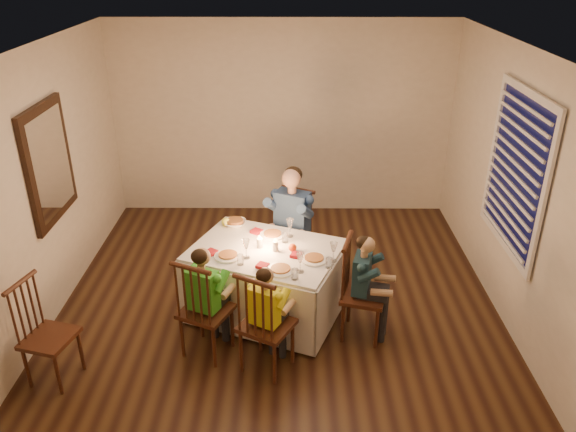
{
  "coord_description": "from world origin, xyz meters",
  "views": [
    {
      "loc": [
        0.13,
        -4.78,
        3.4
      ],
      "look_at": [
        0.1,
        0.15,
        1.01
      ],
      "focal_mm": 35.0,
      "sensor_mm": 36.0,
      "label": 1
    }
  ],
  "objects_px": {
    "chair_end": "(361,333)",
    "child_yellow": "(267,366)",
    "chair_near_right": "(267,366)",
    "child_green": "(209,351)",
    "serving_bowl": "(235,223)",
    "chair_adult": "(291,275)",
    "chair_extra": "(59,377)",
    "adult": "(291,275)",
    "chair_near_left": "(209,351)",
    "dining_table": "(266,267)",
    "child_teal": "(361,333)"
  },
  "relations": [
    {
      "from": "chair_end",
      "to": "child_yellow",
      "type": "distance_m",
      "value": 1.01
    },
    {
      "from": "chair_near_right",
      "to": "child_green",
      "type": "xyz_separation_m",
      "value": [
        -0.55,
        0.21,
        0.0
      ]
    },
    {
      "from": "child_yellow",
      "to": "serving_bowl",
      "type": "bearing_deg",
      "value": -45.22
    },
    {
      "from": "chair_adult",
      "to": "child_green",
      "type": "bearing_deg",
      "value": -94.71
    },
    {
      "from": "chair_extra",
      "to": "adult",
      "type": "bearing_deg",
      "value": -34.75
    },
    {
      "from": "chair_near_left",
      "to": "chair_end",
      "type": "height_order",
      "value": "same"
    },
    {
      "from": "adult",
      "to": "chair_end",
      "type": "bearing_deg",
      "value": -32.68
    },
    {
      "from": "adult",
      "to": "child_green",
      "type": "relative_size",
      "value": 1.19
    },
    {
      "from": "dining_table",
      "to": "serving_bowl",
      "type": "height_order",
      "value": "serving_bowl"
    },
    {
      "from": "chair_adult",
      "to": "child_yellow",
      "type": "distance_m",
      "value": 1.56
    },
    {
      "from": "chair_adult",
      "to": "serving_bowl",
      "type": "relative_size",
      "value": 4.51
    },
    {
      "from": "dining_table",
      "to": "chair_end",
      "type": "bearing_deg",
      "value": 0.81
    },
    {
      "from": "dining_table",
      "to": "chair_extra",
      "type": "bearing_deg",
      "value": -129.49
    },
    {
      "from": "chair_adult",
      "to": "chair_extra",
      "type": "relative_size",
      "value": 1.05
    },
    {
      "from": "chair_near_right",
      "to": "adult",
      "type": "bearing_deg",
      "value": -68.93
    },
    {
      "from": "chair_extra",
      "to": "serving_bowl",
      "type": "xyz_separation_m",
      "value": [
        1.44,
        1.48,
        0.77
      ]
    },
    {
      "from": "dining_table",
      "to": "child_green",
      "type": "xyz_separation_m",
      "value": [
        -0.51,
        -0.62,
        -0.53
      ]
    },
    {
      "from": "chair_near_left",
      "to": "child_yellow",
      "type": "xyz_separation_m",
      "value": [
        0.55,
        -0.21,
        0.0
      ]
    },
    {
      "from": "chair_adult",
      "to": "child_yellow",
      "type": "height_order",
      "value": "child_yellow"
    },
    {
      "from": "child_teal",
      "to": "serving_bowl",
      "type": "relative_size",
      "value": 4.73
    },
    {
      "from": "dining_table",
      "to": "chair_end",
      "type": "height_order",
      "value": "dining_table"
    },
    {
      "from": "child_green",
      "to": "child_teal",
      "type": "distance_m",
      "value": 1.47
    },
    {
      "from": "dining_table",
      "to": "child_green",
      "type": "relative_size",
      "value": 1.56
    },
    {
      "from": "chair_adult",
      "to": "child_teal",
      "type": "height_order",
      "value": "child_teal"
    },
    {
      "from": "child_teal",
      "to": "chair_extra",
      "type": "bearing_deg",
      "value": 118.38
    },
    {
      "from": "adult",
      "to": "serving_bowl",
      "type": "bearing_deg",
      "value": -133.98
    },
    {
      "from": "dining_table",
      "to": "serving_bowl",
      "type": "xyz_separation_m",
      "value": [
        -0.34,
        0.49,
        0.24
      ]
    },
    {
      "from": "adult",
      "to": "serving_bowl",
      "type": "xyz_separation_m",
      "value": [
        -0.59,
        -0.23,
        0.77
      ]
    },
    {
      "from": "adult",
      "to": "child_teal",
      "type": "distance_m",
      "value": 1.27
    },
    {
      "from": "chair_extra",
      "to": "child_teal",
      "type": "xyz_separation_m",
      "value": [
        2.71,
        0.63,
        0.0
      ]
    },
    {
      "from": "dining_table",
      "to": "chair_near_right",
      "type": "distance_m",
      "value": 0.98
    },
    {
      "from": "child_yellow",
      "to": "child_teal",
      "type": "height_order",
      "value": "child_teal"
    },
    {
      "from": "chair_near_right",
      "to": "serving_bowl",
      "type": "distance_m",
      "value": 1.57
    },
    {
      "from": "chair_end",
      "to": "child_teal",
      "type": "height_order",
      "value": "child_teal"
    },
    {
      "from": "chair_end",
      "to": "serving_bowl",
      "type": "distance_m",
      "value": 1.71
    },
    {
      "from": "chair_near_right",
      "to": "child_green",
      "type": "height_order",
      "value": "child_green"
    },
    {
      "from": "chair_end",
      "to": "chair_extra",
      "type": "xyz_separation_m",
      "value": [
        -2.71,
        -0.63,
        0.0
      ]
    },
    {
      "from": "chair_end",
      "to": "child_green",
      "type": "bearing_deg",
      "value": 115.77
    },
    {
      "from": "chair_adult",
      "to": "child_teal",
      "type": "distance_m",
      "value": 1.27
    },
    {
      "from": "child_green",
      "to": "child_yellow",
      "type": "height_order",
      "value": "child_green"
    },
    {
      "from": "serving_bowl",
      "to": "chair_adult",
      "type": "bearing_deg",
      "value": 21.13
    },
    {
      "from": "child_yellow",
      "to": "dining_table",
      "type": "bearing_deg",
      "value": -58.33
    },
    {
      "from": "chair_near_right",
      "to": "child_teal",
      "type": "height_order",
      "value": "child_teal"
    },
    {
      "from": "child_green",
      "to": "child_yellow",
      "type": "bearing_deg",
      "value": -175.88
    },
    {
      "from": "dining_table",
      "to": "chair_near_right",
      "type": "xyz_separation_m",
      "value": [
        0.04,
        -0.83,
        -0.53
      ]
    },
    {
      "from": "chair_adult",
      "to": "child_green",
      "type": "relative_size",
      "value": 0.93
    },
    {
      "from": "dining_table",
      "to": "chair_near_left",
      "type": "distance_m",
      "value": 0.96
    },
    {
      "from": "chair_adult",
      "to": "child_yellow",
      "type": "bearing_deg",
      "value": -72.79
    },
    {
      "from": "chair_extra",
      "to": "child_yellow",
      "type": "bearing_deg",
      "value": -69.87
    },
    {
      "from": "chair_extra",
      "to": "chair_end",
      "type": "bearing_deg",
      "value": -61.69
    }
  ]
}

